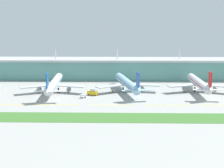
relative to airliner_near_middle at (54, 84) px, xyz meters
name	(u,v)px	position (x,y,z in m)	size (l,w,h in m)	color
ground_plane	(117,104)	(45.91, -33.06, -6.46)	(600.00, 600.00, 0.00)	#9E9E99
terminal_building	(117,68)	(45.91, 62.65, 2.97)	(288.00, 34.00, 27.45)	#5B9E93
airliner_near_middle	(54,84)	(0.00, 0.00, 0.00)	(48.64, 71.84, 18.90)	white
airliner_center	(127,83)	(53.41, 3.85, 0.00)	(47.87, 70.74, 18.90)	#9ED1EA
airliner_far_middle	(199,83)	(106.40, 4.07, -0.01)	(48.78, 66.24, 18.90)	white
taxiway_stripe_west	(2,105)	(-25.09, -36.33, -6.44)	(28.00, 0.70, 0.04)	yellow
taxiway_stripe_mid_west	(56,105)	(8.91, -36.33, -6.44)	(28.00, 0.70, 0.04)	yellow
taxiway_stripe_centre	(112,105)	(42.91, -36.33, -6.44)	(28.00, 0.70, 0.04)	yellow
taxiway_stripe_mid_east	(167,105)	(76.91, -36.33, -6.44)	(28.00, 0.70, 0.04)	yellow
taxiway_stripe_east	(223,106)	(110.91, -36.33, -6.44)	(28.00, 0.70, 0.04)	yellow
grass_verge	(116,118)	(45.91, -62.40, -6.41)	(300.00, 18.00, 0.10)	#3D702D
fuel_truck	(93,92)	(29.08, -9.64, -4.19)	(7.65, 5.06, 4.95)	gold
baggage_cart	(83,96)	(23.18, -17.72, -5.19)	(3.95, 3.65, 2.48)	silver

